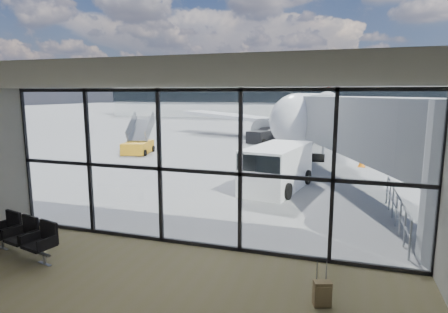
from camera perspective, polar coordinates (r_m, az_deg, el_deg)
The scene contains 20 objects.
ground at distance 49.85m, azimuth 13.13°, elevation 4.30°, with size 220.00×220.00×0.00m, color slate.
lounge_shell at distance 6.25m, azimuth -20.21°, elevation -6.68°, with size 12.02×8.01×4.51m.
glass_curtain_wall at distance 10.44m, azimuth -3.87°, elevation -2.02°, with size 12.10×0.12×4.50m.
jet_bridge at distance 16.71m, azimuth 21.42°, elevation 3.47°, with size 8.00×16.50×4.33m.
apron_railing at distance 13.64m, azimuth 24.82°, elevation -6.73°, with size 0.06×5.46×1.11m.
far_terminal at distance 71.62m, azimuth 14.19°, elevation 9.15°, with size 80.00×12.20×11.00m.
tree_0 at distance 94.98m, azimuth -13.60°, elevation 9.45°, with size 4.95×4.95×7.12m.
tree_1 at distance 92.05m, azimuth -10.36°, elevation 9.95°, with size 5.61×5.61×8.07m.
tree_2 at distance 89.43m, azimuth -6.91°, elevation 10.45°, with size 6.27×6.27×9.03m.
tree_3 at distance 87.12m, azimuth -3.24°, elevation 9.71°, with size 4.95×4.95×7.12m.
tree_4 at distance 85.20m, azimuth 0.59°, elevation 10.15°, with size 5.61×5.61×8.07m.
tree_5 at distance 83.66m, azimuth 4.59°, elevation 10.56°, with size 6.27×6.27×9.03m.
seating_row at distance 11.67m, azimuth -28.01°, elevation -10.40°, with size 2.36×1.16×1.05m.
suitcase at distance 8.42m, azimuth 14.74°, elevation -19.52°, with size 0.40×0.34×0.96m.
airliner at distance 37.67m, azimuth 14.22°, elevation 6.68°, with size 29.15×33.73×8.69m.
service_van at distance 17.21m, azimuth 7.94°, elevation -1.63°, with size 2.88×4.89×2.00m.
belt_loader at distance 33.77m, azimuth 5.93°, elevation 3.20°, with size 2.61×4.36×1.90m.
mobile_stairs at distance 28.24m, azimuth -12.92°, elevation 1.64°, with size 2.31×3.65×2.39m.
traffic_cone_b at distance 23.78m, azimuth 7.54°, elevation -0.40°, with size 0.39×0.39×0.56m.
traffic_cone_c at distance 23.91m, azimuth 20.23°, elevation -0.79°, with size 0.43×0.43×0.61m.
Camera 1 is at (3.73, -9.52, 4.33)m, focal length 30.00 mm.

